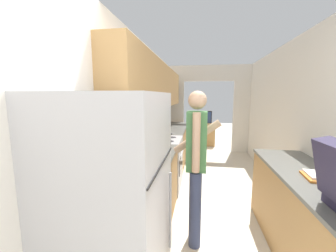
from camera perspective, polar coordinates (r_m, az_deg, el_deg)
The scene contains 12 objects.
wall_left at distance 3.38m, azimuth -6.24°, elevation 6.18°, with size 0.38×7.83×2.50m.
wall_right at distance 3.14m, azimuth 35.51°, elevation -0.30°, with size 0.06×7.83×2.50m.
wall_far_with_doorway at distance 6.13m, azimuth 11.07°, elevation 6.18°, with size 2.72×0.06×2.50m.
counter_left at distance 4.10m, azimuth -0.42°, elevation -8.55°, with size 0.62×4.18×0.88m.
counter_right at distance 2.51m, azimuth 35.81°, elevation -21.77°, with size 0.62×2.19×0.88m.
refrigerator at distance 1.63m, azimuth -14.65°, elevation -21.53°, with size 0.73×0.83×1.66m.
range_oven at distance 3.74m, azimuth -1.26°, elevation -10.15°, with size 0.66×0.75×1.02m.
person at distance 2.28m, azimuth 7.80°, elevation -10.30°, with size 0.54×0.37×1.69m.
book_stack at distance 2.38m, azimuth 35.65°, elevation -11.21°, with size 0.21×0.28×0.04m.
tv_cabinet at distance 6.99m, azimuth 9.66°, elevation -2.30°, with size 0.77×0.42×0.71m.
television at distance 6.87m, azimuth 9.78°, elevation 2.30°, with size 0.54×0.16×0.43m.
knife at distance 4.06m, azimuth 0.62°, elevation -2.22°, with size 0.14×0.28×0.02m.
Camera 1 is at (-0.22, -0.66, 1.64)m, focal length 22.00 mm.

